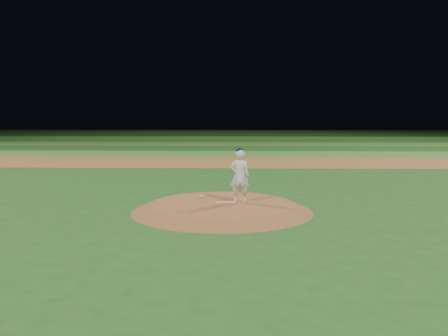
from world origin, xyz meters
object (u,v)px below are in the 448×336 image
object	(u,v)px
pitcher_on_mound	(240,176)
pitching_rubber	(225,202)
rosin_bag	(202,196)
pitchers_mound	(222,207)

from	to	relation	value
pitcher_on_mound	pitching_rubber	bearing A→B (deg)	-168.09
rosin_bag	pitcher_on_mound	bearing A→B (deg)	-33.59
pitching_rubber	rosin_bag	xyz separation A→B (m)	(-0.79, 0.90, 0.02)
rosin_bag	pitcher_on_mound	world-z (taller)	pitcher_on_mound
pitchers_mound	rosin_bag	distance (m)	1.24
pitching_rubber	pitcher_on_mound	bearing A→B (deg)	2.95
pitchers_mound	rosin_bag	xyz separation A→B (m)	(-0.69, 1.01, 0.16)
pitchers_mound	pitching_rubber	xyz separation A→B (m)	(0.09, 0.11, 0.14)
pitching_rubber	pitcher_on_mound	distance (m)	0.93
pitching_rubber	rosin_bag	world-z (taller)	rosin_bag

